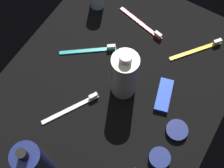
{
  "coord_description": "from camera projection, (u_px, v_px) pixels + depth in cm",
  "views": [
    {
      "loc": [
        31.14,
        18.89,
        81.82
      ],
      "look_at": [
        0.0,
        0.0,
        3.0
      ],
      "focal_mm": 47.89,
      "sensor_mm": 36.0,
      "label": 1
    }
  ],
  "objects": [
    {
      "name": "ground_plane",
      "position": [
        112.0,
        89.0,
        0.9
      ],
      "size": [
        84.0,
        64.0,
        1.2
      ],
      "primitive_type": "cube",
      "color": "black"
    },
    {
      "name": "lotion_bottle",
      "position": [
        34.0,
        163.0,
        0.71
      ],
      "size": [
        6.72,
        6.72,
        21.23
      ],
      "color": "navy",
      "rests_on": "ground_plane"
    },
    {
      "name": "bodywash_bottle",
      "position": [
        124.0,
        75.0,
        0.82
      ],
      "size": [
        7.36,
        7.36,
        19.23
      ],
      "color": "silver",
      "rests_on": "ground_plane"
    },
    {
      "name": "toothbrush_white",
      "position": [
        74.0,
        107.0,
        0.86
      ],
      "size": [
        16.13,
        10.15,
        2.1
      ],
      "color": "white",
      "rests_on": "ground_plane"
    },
    {
      "name": "toothbrush_yellow",
      "position": [
        199.0,
        49.0,
        0.95
      ],
      "size": [
        14.89,
        12.07,
        2.1
      ],
      "color": "yellow",
      "rests_on": "ground_plane"
    },
    {
      "name": "toothbrush_red",
      "position": [
        143.0,
        25.0,
        0.99
      ],
      "size": [
        5.35,
        17.79,
        2.1
      ],
      "color": "red",
      "rests_on": "ground_plane"
    },
    {
      "name": "toothbrush_teal",
      "position": [
        91.0,
        50.0,
        0.94
      ],
      "size": [
        11.77,
        15.11,
        2.1
      ],
      "color": "teal",
      "rests_on": "ground_plane"
    },
    {
      "name": "snack_bar_blue",
      "position": [
        164.0,
        95.0,
        0.88
      ],
      "size": [
        11.1,
        6.67,
        1.5
      ],
      "primitive_type": "cube",
      "rotation": [
        0.0,
        0.0,
        0.28
      ],
      "color": "blue",
      "rests_on": "ground_plane"
    },
    {
      "name": "cream_tin_left",
      "position": [
        177.0,
        130.0,
        0.83
      ],
      "size": [
        6.16,
        6.16,
        1.59
      ],
      "primitive_type": "cylinder",
      "color": "navy",
      "rests_on": "ground_plane"
    },
    {
      "name": "cream_tin_right",
      "position": [
        159.0,
        158.0,
        0.8
      ],
      "size": [
        5.86,
        5.86,
        2.11
      ],
      "primitive_type": "cylinder",
      "color": "navy",
      "rests_on": "ground_plane"
    }
  ]
}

